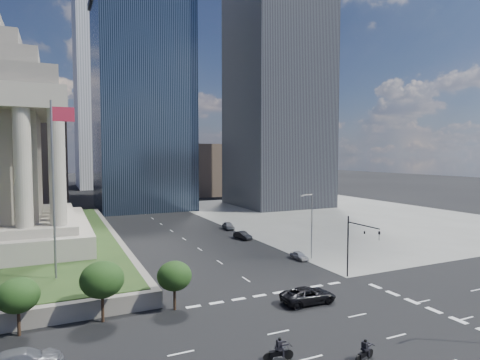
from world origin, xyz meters
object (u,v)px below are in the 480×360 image
traffic_signal_ne (358,239)px  street_lamp_north (311,222)px  pickup_truck (308,295)px  parked_sedan_mid (243,235)px  flagpole (55,179)px  parked_sedan_near (299,256)px  suv_grey (23,360)px  motorcycle_lead (364,350)px  parked_sedan_far (228,226)px  motorcycle_trail (278,349)px

traffic_signal_ne → street_lamp_north: (0.83, 11.30, 0.41)m
pickup_truck → parked_sedan_mid: pickup_truck is taller
flagpole → pickup_truck: flagpole is taller
parked_sedan_near → parked_sedan_mid: size_ratio=0.82×
parked_sedan_near → suv_grey: bearing=-153.7°
traffic_signal_ne → street_lamp_north: size_ratio=0.80×
motorcycle_lead → flagpole: bearing=114.4°
motorcycle_lead → parked_sedan_far: bearing=62.7°
traffic_signal_ne → street_lamp_north: 11.34m
traffic_signal_ne → motorcycle_trail: (-19.00, -12.99, -4.33)m
street_lamp_north → parked_sedan_far: street_lamp_north is taller
suv_grey → parked_sedan_near: (35.77, 17.96, -0.19)m
street_lamp_north → pickup_truck: bearing=-125.5°
traffic_signal_ne → street_lamp_north: bearing=85.8°
parked_sedan_mid → suv_grey: bearing=-144.0°
street_lamp_north → flagpole: bearing=-178.4°
street_lamp_north → parked_sedan_near: 5.38m
street_lamp_north → parked_sedan_far: bearing=93.8°
street_lamp_north → suv_grey: 41.82m
pickup_truck → motorcycle_lead: (-3.02, -11.92, -0.00)m
street_lamp_north → pickup_truck: size_ratio=1.65×
parked_sedan_far → motorcycle_lead: size_ratio=2.00×
flagpole → motorcycle_lead: size_ratio=8.84×
traffic_signal_ne → motorcycle_trail: 23.42m
parked_sedan_mid → parked_sedan_far: 10.48m
parked_sedan_mid → pickup_truck: bearing=-112.5°
street_lamp_north → motorcycle_lead: size_ratio=4.42×
pickup_truck → parked_sedan_far: bearing=-9.8°
street_lamp_north → parked_sedan_far: size_ratio=2.21×
flagpole → suv_grey: (-2.45, -16.64, -12.32)m
motorcycle_lead → motorcycle_trail: 6.62m
street_lamp_north → motorcycle_trail: street_lamp_north is taller
flagpole → suv_grey: flagpole is taller
parked_sedan_mid → motorcycle_lead: 45.57m
flagpole → parked_sedan_near: size_ratio=5.61×
traffic_signal_ne → motorcycle_lead: (-13.00, -15.77, -4.41)m
street_lamp_north → motorcycle_lead: (-13.82, -27.08, -4.82)m
parked_sedan_far → motorcycle_lead: motorcycle_lead is taller
street_lamp_north → parked_sedan_near: size_ratio=2.80×
suv_grey → parked_sedan_far: bearing=-40.8°
suv_grey → motorcycle_trail: 18.98m
parked_sedan_near → parked_sedan_far: 27.32m
traffic_signal_ne → motorcycle_trail: size_ratio=3.23×
motorcycle_trail → motorcycle_lead: bearing=-16.4°
flagpole → traffic_signal_ne: flagpole is taller
street_lamp_north → parked_sedan_far: 28.13m
parked_sedan_mid → flagpole: bearing=-159.6°
traffic_signal_ne → parked_sedan_mid: traffic_signal_ne is taller
suv_grey → parked_sedan_far: size_ratio=1.21×
traffic_signal_ne → suv_grey: traffic_signal_ne is taller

